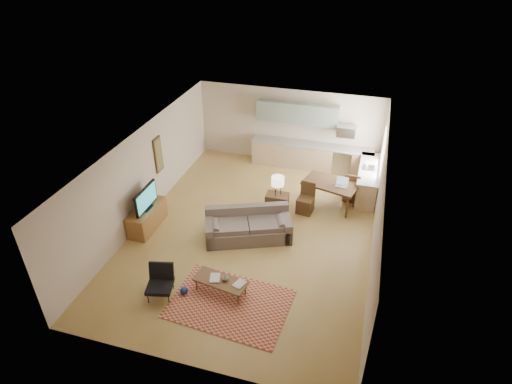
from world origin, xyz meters
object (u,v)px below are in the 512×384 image
(sofa, at_px, (248,226))
(console_table, at_px, (277,205))
(armchair, at_px, (160,284))
(dining_table, at_px, (330,194))
(coffee_table, at_px, (221,286))
(tv_credenza, at_px, (147,218))

(sofa, relative_size, console_table, 3.21)
(armchair, xyz_separation_m, dining_table, (3.23, 4.89, 0.02))
(sofa, height_order, coffee_table, sofa)
(coffee_table, height_order, dining_table, dining_table)
(sofa, xyz_separation_m, tv_credenza, (-2.91, -0.31, -0.09))
(armchair, xyz_separation_m, console_table, (1.82, 3.90, -0.00))
(sofa, bearing_deg, console_table, 45.87)
(armchair, bearing_deg, sofa, 50.43)
(sofa, xyz_separation_m, armchair, (-1.32, -2.65, -0.04))
(coffee_table, distance_m, console_table, 3.45)
(tv_credenza, bearing_deg, armchair, -55.89)
(sofa, distance_m, coffee_table, 2.17)
(console_table, relative_size, dining_table, 0.47)
(coffee_table, height_order, armchair, armchair)
(sofa, bearing_deg, tv_credenza, 163.95)
(coffee_table, relative_size, console_table, 1.69)
(sofa, height_order, console_table, sofa)
(coffee_table, height_order, tv_credenza, tv_credenza)
(tv_credenza, height_order, console_table, console_table)
(sofa, distance_m, dining_table, 2.94)
(coffee_table, bearing_deg, dining_table, 75.77)
(armchair, bearing_deg, coffee_table, 7.75)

